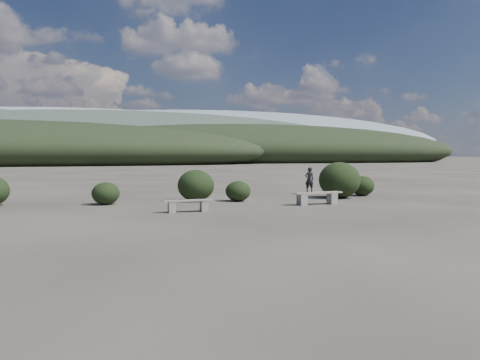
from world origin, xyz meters
name	(u,v)px	position (x,y,z in m)	size (l,w,h in m)	color
ground	(297,235)	(0.00, 0.00, 0.00)	(1200.00, 1200.00, 0.00)	#322D27
bench_left	(188,205)	(-1.68, 5.02, 0.24)	(1.61, 0.39, 0.40)	gray
bench_right	(317,197)	(3.33, 5.96, 0.29)	(1.95, 0.57, 0.48)	gray
seated_person	(309,180)	(2.99, 5.93, 0.94)	(0.34, 0.22, 0.92)	black
shrub_a	(106,193)	(-4.25, 8.17, 0.42)	(1.03, 1.03, 0.84)	black
shrub_b	(196,185)	(-0.77, 8.55, 0.63)	(1.47, 1.47, 1.26)	black
shrub_c	(238,191)	(0.85, 8.05, 0.41)	(1.01, 1.01, 0.81)	black
shrub_d	(339,180)	(5.45, 8.25, 0.78)	(1.78, 1.78, 1.55)	black
shrub_e	(362,186)	(6.98, 8.98, 0.45)	(1.09, 1.09, 0.91)	black
mountain_ridges	(102,143)	(-7.48, 339.06, 10.84)	(500.00, 400.00, 56.00)	black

